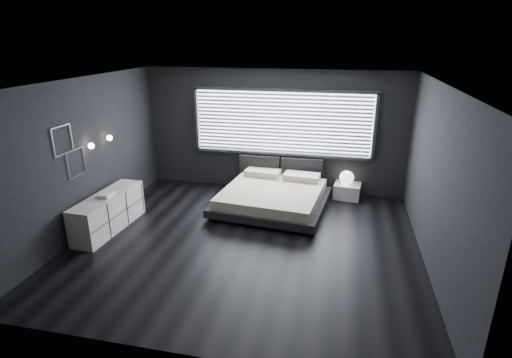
# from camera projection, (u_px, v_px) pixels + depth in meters

# --- Properties ---
(room) EXTENTS (6.04, 6.00, 2.80)m
(room) POSITION_uv_depth(u_px,v_px,m) (245.00, 168.00, 6.66)
(room) COLOR black
(room) RESTS_ON ground
(window) EXTENTS (4.14, 0.09, 1.52)m
(window) POSITION_uv_depth(u_px,v_px,m) (282.00, 123.00, 9.02)
(window) COLOR white
(window) RESTS_ON ground
(headboard) EXTENTS (1.96, 0.16, 0.52)m
(headboard) POSITION_uv_depth(u_px,v_px,m) (280.00, 168.00, 9.33)
(headboard) COLOR black
(headboard) RESTS_ON ground
(sconce_near) EXTENTS (0.18, 0.11, 0.11)m
(sconce_near) POSITION_uv_depth(u_px,v_px,m) (91.00, 146.00, 7.21)
(sconce_near) COLOR silver
(sconce_near) RESTS_ON ground
(sconce_far) EXTENTS (0.18, 0.11, 0.11)m
(sconce_far) POSITION_uv_depth(u_px,v_px,m) (109.00, 138.00, 7.76)
(sconce_far) COLOR silver
(sconce_far) RESTS_ON ground
(wall_art_upper) EXTENTS (0.01, 0.48, 0.48)m
(wall_art_upper) POSITION_uv_depth(u_px,v_px,m) (62.00, 140.00, 6.59)
(wall_art_upper) COLOR #47474C
(wall_art_upper) RESTS_ON ground
(wall_art_lower) EXTENTS (0.01, 0.48, 0.48)m
(wall_art_lower) POSITION_uv_depth(u_px,v_px,m) (76.00, 163.00, 6.98)
(wall_art_lower) COLOR #47474C
(wall_art_lower) RESTS_ON ground
(bed) EXTENTS (2.43, 2.34, 0.57)m
(bed) POSITION_uv_depth(u_px,v_px,m) (273.00, 196.00, 8.46)
(bed) COLOR black
(bed) RESTS_ON ground
(nightstand) EXTENTS (0.63, 0.54, 0.33)m
(nightstand) POSITION_uv_depth(u_px,v_px,m) (347.00, 191.00, 9.02)
(nightstand) COLOR white
(nightstand) RESTS_ON ground
(orb_lamp) EXTENTS (0.32, 0.32, 0.32)m
(orb_lamp) POSITION_uv_depth(u_px,v_px,m) (347.00, 178.00, 8.89)
(orb_lamp) COLOR white
(orb_lamp) RESTS_ON nightstand
(dresser) EXTENTS (0.58, 1.75, 0.69)m
(dresser) POSITION_uv_depth(u_px,v_px,m) (109.00, 212.00, 7.51)
(dresser) COLOR white
(dresser) RESTS_ON ground
(book_stack) EXTENTS (0.25, 0.34, 0.07)m
(book_stack) POSITION_uv_depth(u_px,v_px,m) (106.00, 194.00, 7.34)
(book_stack) COLOR silver
(book_stack) RESTS_ON dresser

